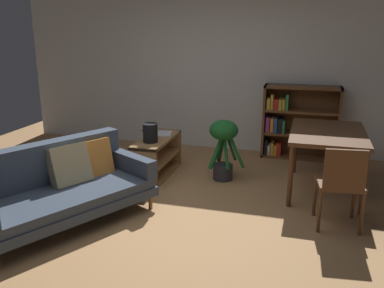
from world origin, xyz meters
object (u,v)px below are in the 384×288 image
(dining_table, at_px, (328,137))
(bookshelf, at_px, (295,122))
(potted_floor_plant, at_px, (224,143))
(media_console, at_px, (157,157))
(open_laptop, at_px, (159,132))
(dining_chair_near, at_px, (341,182))
(desk_speaker, at_px, (150,133))
(fabric_couch, at_px, (60,185))

(dining_table, xyz_separation_m, bookshelf, (-0.44, 1.33, -0.14))
(potted_floor_plant, bearing_deg, media_console, -174.59)
(open_laptop, height_order, dining_chair_near, dining_chair_near)
(dining_table, relative_size, dining_chair_near, 1.47)
(bookshelf, bearing_deg, potted_floor_plant, -123.53)
(open_laptop, height_order, dining_table, dining_table)
(desk_speaker, distance_m, bookshelf, 2.38)
(fabric_couch, bearing_deg, potted_floor_plant, 49.12)
(bookshelf, bearing_deg, fabric_couch, -127.81)
(fabric_couch, relative_size, media_console, 1.98)
(open_laptop, xyz_separation_m, potted_floor_plant, (0.95, -0.12, -0.04))
(dining_table, bearing_deg, bookshelf, 108.11)
(desk_speaker, distance_m, dining_table, 2.22)
(dining_chair_near, xyz_separation_m, bookshelf, (-0.56, 2.33, 0.05))
(dining_chair_near, bearing_deg, potted_floor_plant, 143.77)
(media_console, distance_m, bookshelf, 2.26)
(media_console, xyz_separation_m, dining_table, (2.20, 0.04, 0.43))
(fabric_couch, relative_size, dining_chair_near, 2.33)
(fabric_couch, relative_size, potted_floor_plant, 2.50)
(open_laptop, distance_m, dining_table, 2.25)
(open_laptop, height_order, potted_floor_plant, potted_floor_plant)
(fabric_couch, height_order, desk_speaker, fabric_couch)
(media_console, height_order, desk_speaker, desk_speaker)
(dining_table, bearing_deg, dining_chair_near, -83.12)
(potted_floor_plant, distance_m, bookshelf, 1.55)
(fabric_couch, distance_m, media_console, 1.62)
(dining_table, bearing_deg, media_console, -178.84)
(dining_chair_near, distance_m, bookshelf, 2.39)
(dining_chair_near, bearing_deg, open_laptop, 153.91)
(open_laptop, relative_size, dining_chair_near, 0.51)
(media_console, bearing_deg, open_laptop, 101.07)
(dining_chair_near, bearing_deg, fabric_couch, -168.15)
(media_console, relative_size, desk_speaker, 4.18)
(fabric_couch, xyz_separation_m, potted_floor_plant, (1.41, 1.63, 0.13))
(dining_table, bearing_deg, open_laptop, 175.80)
(dining_chair_near, bearing_deg, desk_speaker, 162.25)
(fabric_couch, height_order, potted_floor_plant, potted_floor_plant)
(dining_table, height_order, dining_chair_near, dining_chair_near)
(dining_table, xyz_separation_m, dining_chair_near, (0.12, -0.99, -0.19))
(dining_table, distance_m, bookshelf, 1.41)
(dining_table, height_order, bookshelf, bookshelf)
(potted_floor_plant, relative_size, bookshelf, 0.72)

